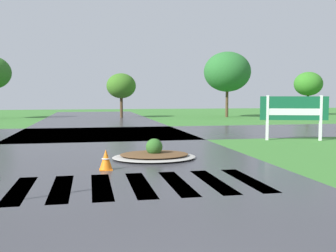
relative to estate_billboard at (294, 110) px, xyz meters
name	(u,v)px	position (x,y,z in m)	size (l,w,h in m)	color
asphalt_roadway	(111,157)	(-8.77, -3.58, -1.42)	(9.54, 80.00, 0.01)	#35353A
asphalt_cross_road	(102,133)	(-8.77, 5.30, -1.42)	(90.00, 8.59, 0.01)	#35353A
crosswalk_stripes	(121,185)	(-8.77, -7.90, -1.42)	(6.75, 2.81, 0.01)	white
estate_billboard	(294,110)	(0.00, 0.00, 0.00)	(3.04, 0.98, 2.13)	white
median_island	(154,155)	(-7.36, -4.14, -1.29)	(2.80, 2.30, 0.68)	#9E9B93
traffic_cone	(106,160)	(-9.03, -5.87, -1.14)	(0.38, 0.38, 0.59)	orange
background_treeline	(94,74)	(-9.00, 21.32, 2.80)	(44.95, 6.17, 6.45)	#4C3823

